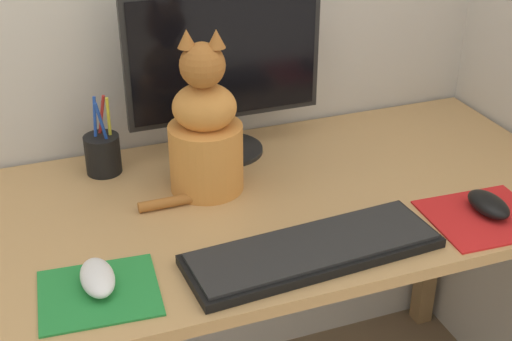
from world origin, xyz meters
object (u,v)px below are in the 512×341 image
object	(u,v)px
computer_mouse_right	(488,204)
pen_cup	(103,153)
cat	(205,133)
computer_mouse_left	(97,278)
monitor	(225,66)
keyboard	(313,250)

from	to	relation	value
computer_mouse_right	pen_cup	xyz separation A→B (m)	(-0.69, 0.44, 0.02)
cat	pen_cup	world-z (taller)	cat
computer_mouse_left	pen_cup	world-z (taller)	pen_cup
monitor	pen_cup	distance (m)	0.33
cat	computer_mouse_right	bearing A→B (deg)	-10.67
computer_mouse_left	monitor	bearing A→B (deg)	48.35
computer_mouse_left	pen_cup	distance (m)	0.42
monitor	computer_mouse_right	world-z (taller)	monitor
computer_mouse_right	pen_cup	size ratio (longest dim) A/B	0.62
computer_mouse_left	pen_cup	size ratio (longest dim) A/B	0.63
pen_cup	monitor	bearing A→B (deg)	-0.30
monitor	keyboard	bearing A→B (deg)	-87.88
computer_mouse_left	pen_cup	bearing A→B (deg)	78.80
computer_mouse_left	computer_mouse_right	bearing A→B (deg)	-2.24
computer_mouse_right	pen_cup	bearing A→B (deg)	147.22
monitor	keyboard	size ratio (longest dim) A/B	0.92
monitor	cat	world-z (taller)	monitor
keyboard	cat	bearing A→B (deg)	106.36
keyboard	computer_mouse_left	distance (m)	0.38
monitor	keyboard	world-z (taller)	monitor
cat	pen_cup	size ratio (longest dim) A/B	2.00
cat	computer_mouse_left	bearing A→B (deg)	-116.23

